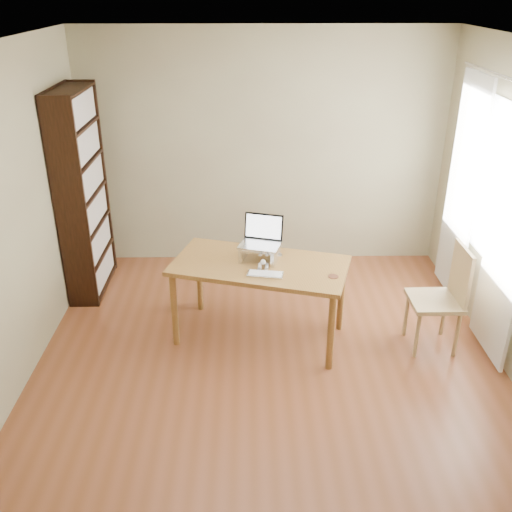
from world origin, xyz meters
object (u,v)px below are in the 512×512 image
at_px(laptop, 259,237).
at_px(cat, 264,251).
at_px(bookshelf, 83,194).
at_px(keyboard, 265,274).
at_px(chair, 444,295).
at_px(desk, 260,273).

relative_size(laptop, cat, 0.83).
bearing_deg(bookshelf, keyboard, -34.01).
height_order(bookshelf, cat, bookshelf).
bearing_deg(chair, cat, 168.90).
bearing_deg(chair, bookshelf, 160.02).
bearing_deg(bookshelf, laptop, -25.90).
relative_size(cat, chair, 0.50).
distance_m(bookshelf, cat, 2.02).
bearing_deg(keyboard, laptop, 106.07).
bearing_deg(chair, keyboard, -179.07).
relative_size(keyboard, chair, 0.33).
distance_m(cat, chair, 1.61).
height_order(bookshelf, laptop, bookshelf).
bearing_deg(keyboard, desk, 110.24).
height_order(cat, chair, chair).
xyz_separation_m(desk, laptop, (-0.00, 0.14, 0.28)).
distance_m(desk, laptop, 0.32).
xyz_separation_m(laptop, cat, (0.04, -0.03, -0.13)).
bearing_deg(desk, keyboard, -63.15).
bearing_deg(bookshelf, desk, -29.51).
xyz_separation_m(bookshelf, keyboard, (1.80, -1.22, -0.29)).
relative_size(laptop, keyboard, 1.27).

